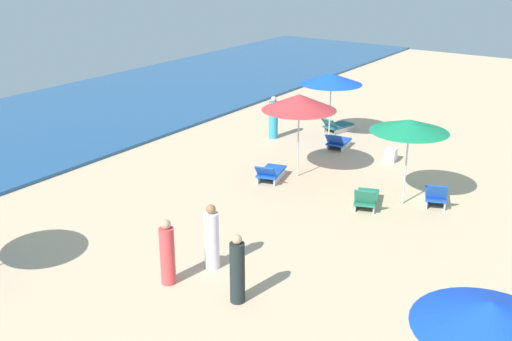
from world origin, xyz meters
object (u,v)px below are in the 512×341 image
at_px(beachgoer_2, 167,254).
at_px(cooler_box_1, 391,155).
at_px(umbrella_1, 490,315).
at_px(umbrella_3, 410,126).
at_px(umbrella_4, 331,79).
at_px(umbrella_0, 299,102).
at_px(lounge_chair_3_1, 436,195).
at_px(lounge_chair_4_0, 338,142).
at_px(beachgoer_3, 273,119).
at_px(beachgoer_0, 237,271).
at_px(lounge_chair_3_0, 366,198).
at_px(beachgoer_1, 212,239).
at_px(lounge_chair_0_0, 270,173).
at_px(lounge_chair_4_1, 337,126).

bearing_deg(beachgoer_2, cooler_box_1, -3.76).
height_order(umbrella_1, umbrella_3, umbrella_3).
relative_size(umbrella_4, cooler_box_1, 5.08).
relative_size(umbrella_0, lounge_chair_3_1, 1.97).
bearing_deg(lounge_chair_4_0, umbrella_3, 130.11).
height_order(lounge_chair_3_1, beachgoer_3, beachgoer_3).
xyz_separation_m(lounge_chair_3_1, beachgoer_0, (-7.46, 1.74, 0.44)).
xyz_separation_m(lounge_chair_3_1, umbrella_4, (4.10, 5.72, 2.05)).
bearing_deg(beachgoer_2, lounge_chair_3_0, -15.19).
height_order(umbrella_3, beachgoer_1, umbrella_3).
relative_size(lounge_chair_0_0, beachgoer_0, 0.97).
height_order(umbrella_0, cooler_box_1, umbrella_0).
bearing_deg(lounge_chair_0_0, beachgoer_2, 88.43).
bearing_deg(beachgoer_0, cooler_box_1, -73.88).
xyz_separation_m(umbrella_0, beachgoer_0, (-7.19, -2.81, -1.76)).
xyz_separation_m(umbrella_4, lounge_chair_4_1, (0.90, 0.12, -2.10)).
bearing_deg(umbrella_3, beachgoer_0, 172.55).
relative_size(lounge_chair_4_1, cooler_box_1, 2.99).
relative_size(umbrella_1, umbrella_3, 0.93).
distance_m(umbrella_0, umbrella_4, 4.52).
bearing_deg(lounge_chair_4_0, beachgoer_3, -2.74).
xyz_separation_m(umbrella_1, beachgoer_0, (0.93, 5.26, -1.42)).
xyz_separation_m(umbrella_4, beachgoer_1, (-10.72, -2.62, -1.60)).
relative_size(lounge_chair_3_0, beachgoer_0, 0.97).
relative_size(lounge_chair_4_1, beachgoer_1, 0.93).
xyz_separation_m(lounge_chair_3_0, beachgoer_0, (-6.17, 0.13, 0.48)).
relative_size(umbrella_4, lounge_chair_4_1, 1.70).
bearing_deg(lounge_chair_3_1, umbrella_1, 92.15).
relative_size(lounge_chair_3_1, lounge_chair_4_1, 0.93).
relative_size(lounge_chair_4_0, beachgoer_2, 0.88).
bearing_deg(lounge_chair_3_0, umbrella_3, -151.87).
bearing_deg(lounge_chair_3_0, beachgoer_1, 55.48).
relative_size(umbrella_3, cooler_box_1, 5.10).
height_order(lounge_chair_3_1, umbrella_4, umbrella_4).
relative_size(umbrella_0, umbrella_4, 1.08).
bearing_deg(umbrella_0, umbrella_1, -135.20).
bearing_deg(lounge_chair_4_1, beachgoer_1, 116.84).
bearing_deg(umbrella_1, beachgoer_2, 84.59).
bearing_deg(lounge_chair_4_0, lounge_chair_0_0, 77.91).
relative_size(beachgoer_1, cooler_box_1, 3.21).
distance_m(lounge_chair_3_1, beachgoer_0, 7.67).
xyz_separation_m(umbrella_3, umbrella_4, (4.55, 4.90, -0.04)).
relative_size(umbrella_0, beachgoer_2, 1.75).
bearing_deg(beachgoer_0, beachgoer_3, -49.33).
bearing_deg(lounge_chair_4_0, beachgoer_0, 97.80).
distance_m(lounge_chair_0_0, cooler_box_1, 4.69).
bearing_deg(beachgoer_2, lounge_chair_4_1, 11.48).
xyz_separation_m(umbrella_3, lounge_chair_3_1, (0.45, -0.82, -2.09)).
bearing_deg(lounge_chair_4_0, beachgoer_2, 88.59).
relative_size(beachgoer_3, cooler_box_1, 3.33).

